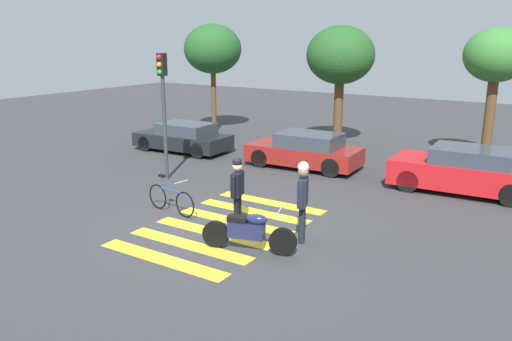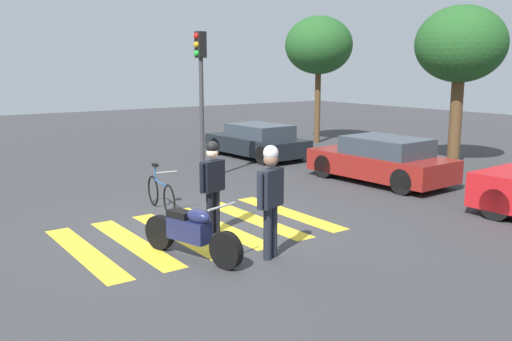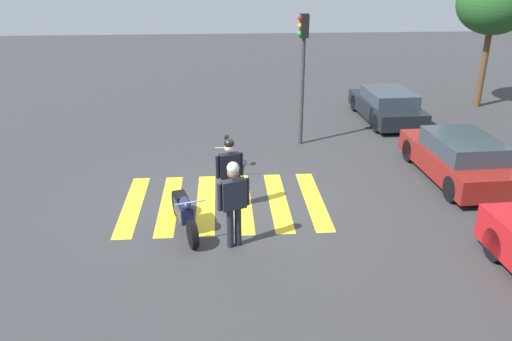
{
  "view_description": "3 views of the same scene",
  "coord_description": "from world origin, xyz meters",
  "px_view_note": "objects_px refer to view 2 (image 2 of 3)",
  "views": [
    {
      "loc": [
        7.06,
        -9.54,
        4.58
      ],
      "look_at": [
        0.13,
        1.26,
        1.19
      ],
      "focal_mm": 35.56,
      "sensor_mm": 36.0,
      "label": 1
    },
    {
      "loc": [
        9.07,
        -5.1,
        3.15
      ],
      "look_at": [
        0.38,
        1.1,
        1.13
      ],
      "focal_mm": 38.58,
      "sensor_mm": 36.0,
      "label": 2
    },
    {
      "loc": [
        11.51,
        0.01,
        5.68
      ],
      "look_at": [
        0.79,
        0.74,
        1.18
      ],
      "focal_mm": 36.08,
      "sensor_mm": 36.0,
      "label": 3
    }
  ],
  "objects_px": {
    "leaning_bicycle": "(161,194)",
    "officer_by_motorcycle": "(271,193)",
    "traffic_light_pole": "(201,81)",
    "car_black_suv": "(257,141)",
    "officer_on_foot": "(213,181)",
    "car_maroon_wagon": "(381,160)",
    "police_motorcycle": "(191,232)"
  },
  "relations": [
    {
      "from": "car_black_suv",
      "to": "traffic_light_pole",
      "type": "bearing_deg",
      "value": -57.15
    },
    {
      "from": "officer_on_foot",
      "to": "officer_by_motorcycle",
      "type": "distance_m",
      "value": 1.76
    },
    {
      "from": "police_motorcycle",
      "to": "officer_by_motorcycle",
      "type": "distance_m",
      "value": 1.49
    },
    {
      "from": "officer_by_motorcycle",
      "to": "car_black_suv",
      "type": "bearing_deg",
      "value": 145.53
    },
    {
      "from": "leaning_bicycle",
      "to": "car_maroon_wagon",
      "type": "xyz_separation_m",
      "value": [
        0.76,
        6.3,
        0.23
      ]
    },
    {
      "from": "leaning_bicycle",
      "to": "traffic_light_pole",
      "type": "bearing_deg",
      "value": 134.33
    },
    {
      "from": "leaning_bicycle",
      "to": "police_motorcycle",
      "type": "bearing_deg",
      "value": -17.17
    },
    {
      "from": "car_black_suv",
      "to": "officer_on_foot",
      "type": "bearing_deg",
      "value": -41.04
    },
    {
      "from": "car_maroon_wagon",
      "to": "traffic_light_pole",
      "type": "height_order",
      "value": "traffic_light_pole"
    },
    {
      "from": "car_maroon_wagon",
      "to": "officer_by_motorcycle",
      "type": "bearing_deg",
      "value": -63.2
    },
    {
      "from": "leaning_bicycle",
      "to": "car_maroon_wagon",
      "type": "distance_m",
      "value": 6.35
    },
    {
      "from": "police_motorcycle",
      "to": "traffic_light_pole",
      "type": "distance_m",
      "value": 6.88
    },
    {
      "from": "leaning_bicycle",
      "to": "officer_by_motorcycle",
      "type": "distance_m",
      "value": 3.96
    },
    {
      "from": "leaning_bicycle",
      "to": "car_black_suv",
      "type": "bearing_deg",
      "value": 127.97
    },
    {
      "from": "car_black_suv",
      "to": "car_maroon_wagon",
      "type": "xyz_separation_m",
      "value": [
        5.45,
        0.3,
        0.04
      ]
    },
    {
      "from": "traffic_light_pole",
      "to": "officer_on_foot",
      "type": "bearing_deg",
      "value": -27.72
    },
    {
      "from": "police_motorcycle",
      "to": "officer_on_foot",
      "type": "relative_size",
      "value": 1.18
    },
    {
      "from": "police_motorcycle",
      "to": "officer_on_foot",
      "type": "distance_m",
      "value": 1.56
    },
    {
      "from": "traffic_light_pole",
      "to": "car_black_suv",
      "type": "bearing_deg",
      "value": 122.85
    },
    {
      "from": "traffic_light_pole",
      "to": "police_motorcycle",
      "type": "bearing_deg",
      "value": -31.73
    },
    {
      "from": "police_motorcycle",
      "to": "officer_by_motorcycle",
      "type": "height_order",
      "value": "officer_by_motorcycle"
    },
    {
      "from": "leaning_bicycle",
      "to": "traffic_light_pole",
      "type": "xyz_separation_m",
      "value": [
        -2.39,
        2.45,
        2.37
      ]
    },
    {
      "from": "police_motorcycle",
      "to": "officer_by_motorcycle",
      "type": "relative_size",
      "value": 1.1
    },
    {
      "from": "police_motorcycle",
      "to": "car_maroon_wagon",
      "type": "xyz_separation_m",
      "value": [
        -2.37,
        7.27,
        0.16
      ]
    },
    {
      "from": "car_maroon_wagon",
      "to": "traffic_light_pole",
      "type": "distance_m",
      "value": 5.42
    },
    {
      "from": "officer_on_foot",
      "to": "car_maroon_wagon",
      "type": "distance_m",
      "value": 6.39
    },
    {
      "from": "car_maroon_wagon",
      "to": "car_black_suv",
      "type": "bearing_deg",
      "value": -176.87
    },
    {
      "from": "car_black_suv",
      "to": "car_maroon_wagon",
      "type": "distance_m",
      "value": 5.46
    },
    {
      "from": "leaning_bicycle",
      "to": "officer_on_foot",
      "type": "relative_size",
      "value": 1.0
    },
    {
      "from": "car_black_suv",
      "to": "traffic_light_pole",
      "type": "relative_size",
      "value": 0.99
    },
    {
      "from": "officer_by_motorcycle",
      "to": "car_maroon_wagon",
      "type": "distance_m",
      "value": 6.94
    },
    {
      "from": "leaning_bicycle",
      "to": "traffic_light_pole",
      "type": "distance_m",
      "value": 4.16
    }
  ]
}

